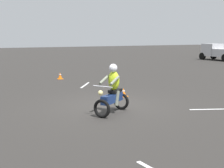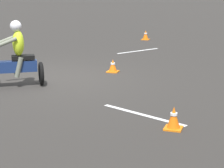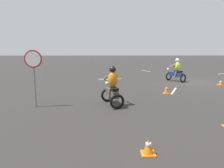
{
  "view_description": "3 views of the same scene",
  "coord_description": "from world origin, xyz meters",
  "px_view_note": "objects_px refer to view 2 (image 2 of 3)",
  "views": [
    {
      "loc": [
        10.06,
        -5.18,
        2.58
      ],
      "look_at": [
        1.06,
        -0.46,
        1.0
      ],
      "focal_mm": 50.0,
      "sensor_mm": 36.0,
      "label": 1
    },
    {
      "loc": [
        10.38,
        5.19,
        2.75
      ],
      "look_at": [
        3.43,
        2.88,
        0.9
      ],
      "focal_mm": 70.0,
      "sensor_mm": 36.0,
      "label": 2
    },
    {
      "loc": [
        5.94,
        15.15,
        2.35
      ],
      "look_at": [
        5.79,
        6.22,
        0.9
      ],
      "focal_mm": 35.0,
      "sensor_mm": 36.0,
      "label": 3
    }
  ],
  "objects_px": {
    "motorcycle_rider_foreground": "(16,58)",
    "traffic_cone_mid_center": "(174,118)",
    "traffic_cone_near_left": "(113,66)",
    "traffic_cone_far_center": "(146,35)"
  },
  "relations": [
    {
      "from": "motorcycle_rider_foreground",
      "to": "traffic_cone_mid_center",
      "type": "distance_m",
      "value": 4.72
    },
    {
      "from": "traffic_cone_mid_center",
      "to": "motorcycle_rider_foreground",
      "type": "bearing_deg",
      "value": -113.11
    },
    {
      "from": "motorcycle_rider_foreground",
      "to": "traffic_cone_near_left",
      "type": "height_order",
      "value": "motorcycle_rider_foreground"
    },
    {
      "from": "traffic_cone_near_left",
      "to": "traffic_cone_mid_center",
      "type": "distance_m",
      "value": 4.91
    },
    {
      "from": "motorcycle_rider_foreground",
      "to": "traffic_cone_mid_center",
      "type": "bearing_deg",
      "value": -146.0
    },
    {
      "from": "traffic_cone_mid_center",
      "to": "traffic_cone_far_center",
      "type": "height_order",
      "value": "traffic_cone_mid_center"
    },
    {
      "from": "traffic_cone_near_left",
      "to": "traffic_cone_mid_center",
      "type": "bearing_deg",
      "value": 31.24
    },
    {
      "from": "motorcycle_rider_foreground",
      "to": "traffic_cone_far_center",
      "type": "distance_m",
      "value": 8.95
    },
    {
      "from": "motorcycle_rider_foreground",
      "to": "traffic_cone_mid_center",
      "type": "relative_size",
      "value": 3.9
    },
    {
      "from": "traffic_cone_near_left",
      "to": "traffic_cone_far_center",
      "type": "height_order",
      "value": "traffic_cone_far_center"
    }
  ]
}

